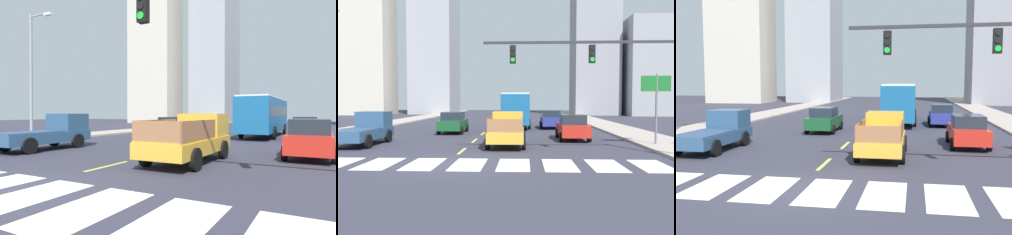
% 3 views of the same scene
% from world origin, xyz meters
% --- Properties ---
extents(ground_plane, '(160.00, 160.00, 0.00)m').
position_xyz_m(ground_plane, '(0.00, 0.00, 0.00)').
color(ground_plane, '#333240').
extents(sidewalk_right, '(3.52, 110.00, 0.15)m').
position_xyz_m(sidewalk_right, '(11.77, 18.00, 0.07)').
color(sidewalk_right, '#A8988F').
rests_on(sidewalk_right, ground).
extents(sidewalk_left, '(3.52, 110.00, 0.15)m').
position_xyz_m(sidewalk_left, '(-11.77, 18.00, 0.07)').
color(sidewalk_left, '#A8988F').
rests_on(sidewalk_left, ground).
extents(crosswalk_stripe_3, '(1.34, 3.05, 0.01)m').
position_xyz_m(crosswalk_stripe_3, '(-2.85, 0.00, 0.00)').
color(crosswalk_stripe_3, silver).
rests_on(crosswalk_stripe_3, ground).
extents(crosswalk_stripe_4, '(1.34, 3.05, 0.01)m').
position_xyz_m(crosswalk_stripe_4, '(-0.95, 0.00, 0.00)').
color(crosswalk_stripe_4, silver).
rests_on(crosswalk_stripe_4, ground).
extents(crosswalk_stripe_5, '(1.34, 3.05, 0.01)m').
position_xyz_m(crosswalk_stripe_5, '(0.95, 0.00, 0.00)').
color(crosswalk_stripe_5, silver).
rests_on(crosswalk_stripe_5, ground).
extents(crosswalk_stripe_6, '(1.34, 3.05, 0.01)m').
position_xyz_m(crosswalk_stripe_6, '(2.85, 0.00, 0.00)').
color(crosswalk_stripe_6, silver).
rests_on(crosswalk_stripe_6, ground).
extents(crosswalk_stripe_7, '(1.34, 3.05, 0.01)m').
position_xyz_m(crosswalk_stripe_7, '(4.75, 0.00, 0.00)').
color(crosswalk_stripe_7, silver).
rests_on(crosswalk_stripe_7, ground).
extents(crosswalk_stripe_8, '(1.34, 3.05, 0.01)m').
position_xyz_m(crosswalk_stripe_8, '(6.65, 0.00, 0.00)').
color(crosswalk_stripe_8, silver).
rests_on(crosswalk_stripe_8, ground).
extents(crosswalk_stripe_9, '(1.34, 3.05, 0.01)m').
position_xyz_m(crosswalk_stripe_9, '(8.56, 0.00, 0.00)').
color(crosswalk_stripe_9, silver).
rests_on(crosswalk_stripe_9, ground).
extents(lane_dash_0, '(0.16, 2.40, 0.01)m').
position_xyz_m(lane_dash_0, '(0.00, 4.00, 0.00)').
color(lane_dash_0, '#D3D150').
rests_on(lane_dash_0, ground).
extents(lane_dash_1, '(0.16, 2.40, 0.01)m').
position_xyz_m(lane_dash_1, '(0.00, 9.00, 0.00)').
color(lane_dash_1, '#D3D150').
rests_on(lane_dash_1, ground).
extents(lane_dash_2, '(0.16, 2.40, 0.01)m').
position_xyz_m(lane_dash_2, '(0.00, 14.00, 0.00)').
color(lane_dash_2, '#D3D150').
rests_on(lane_dash_2, ground).
extents(lane_dash_3, '(0.16, 2.40, 0.01)m').
position_xyz_m(lane_dash_3, '(0.00, 19.00, 0.00)').
color(lane_dash_3, '#D3D150').
rests_on(lane_dash_3, ground).
extents(lane_dash_4, '(0.16, 2.40, 0.01)m').
position_xyz_m(lane_dash_4, '(0.00, 24.00, 0.00)').
color(lane_dash_4, '#D3D150').
rests_on(lane_dash_4, ground).
extents(lane_dash_5, '(0.16, 2.40, 0.01)m').
position_xyz_m(lane_dash_5, '(0.00, 29.00, 0.00)').
color(lane_dash_5, '#D3D150').
rests_on(lane_dash_5, ground).
extents(lane_dash_6, '(0.16, 2.40, 0.01)m').
position_xyz_m(lane_dash_6, '(0.00, 34.00, 0.00)').
color(lane_dash_6, '#D3D150').
rests_on(lane_dash_6, ground).
extents(lane_dash_7, '(0.16, 2.40, 0.01)m').
position_xyz_m(lane_dash_7, '(0.00, 39.00, 0.00)').
color(lane_dash_7, '#D3D150').
rests_on(lane_dash_7, ground).
extents(pickup_stakebed, '(2.18, 5.20, 1.96)m').
position_xyz_m(pickup_stakebed, '(2.28, 6.63, 0.94)').
color(pickup_stakebed, gold).
rests_on(pickup_stakebed, ground).
extents(pickup_dark, '(2.18, 5.20, 1.96)m').
position_xyz_m(pickup_dark, '(-6.35, 6.76, 0.92)').
color(pickup_dark, '#2C4D71').
rests_on(pickup_dark, ground).
extents(city_bus, '(2.72, 10.80, 3.32)m').
position_xyz_m(city_bus, '(2.52, 21.60, 1.95)').
color(city_bus, '#185B92').
rests_on(city_bus, ground).
extents(sedan_near_right, '(2.02, 4.40, 1.72)m').
position_xyz_m(sedan_near_right, '(-2.48, 14.50, 0.86)').
color(sedan_near_right, '#194F29').
rests_on(sedan_near_right, ground).
extents(sedan_mid, '(2.02, 4.40, 1.72)m').
position_xyz_m(sedan_mid, '(5.84, 19.85, 0.86)').
color(sedan_mid, navy).
rests_on(sedan_mid, ground).
extents(sedan_near_left, '(2.02, 4.40, 1.72)m').
position_xyz_m(sedan_near_left, '(6.56, 9.79, 0.86)').
color(sedan_near_left, red).
rests_on(sedan_near_left, ground).
extents(traffic_signal_gantry, '(9.34, 0.27, 6.00)m').
position_xyz_m(traffic_signal_gantry, '(7.60, 2.21, 4.21)').
color(traffic_signal_gantry, '#2D2D33').
rests_on(traffic_signal_gantry, ground).
extents(direction_sign_green, '(1.70, 0.12, 4.20)m').
position_xyz_m(direction_sign_green, '(10.91, 6.47, 3.03)').
color(direction_sign_green, slate).
rests_on(direction_sign_green, ground).
extents(tower_tall_centre, '(7.71, 9.12, 22.35)m').
position_xyz_m(tower_tall_centre, '(15.94, 52.65, 11.18)').
color(tower_tall_centre, gray).
rests_on(tower_tall_centre, ground).
extents(block_mid_left, '(7.81, 11.39, 35.75)m').
position_xyz_m(block_mid_left, '(-14.08, 56.89, 17.87)').
color(block_mid_left, '#999AA0').
rests_on(block_mid_left, ground).
extents(block_mid_right, '(9.80, 7.40, 29.02)m').
position_xyz_m(block_mid_right, '(-25.69, 50.78, 14.51)').
color(block_mid_right, beige).
rests_on(block_mid_right, ground).
extents(block_low_left, '(10.34, 11.93, 16.45)m').
position_xyz_m(block_low_left, '(25.86, 51.10, 8.23)').
color(block_low_left, '#929398').
rests_on(block_low_left, ground).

